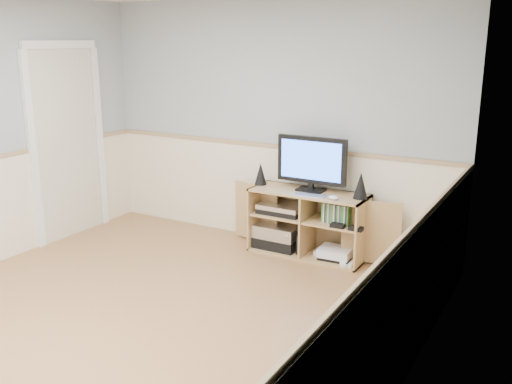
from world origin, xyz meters
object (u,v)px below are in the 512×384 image
(monitor, at_px, (312,162))
(keyboard, at_px, (310,195))
(media_cabinet, at_px, (310,221))
(game_consoles, at_px, (335,253))

(monitor, relative_size, keyboard, 2.44)
(media_cabinet, bearing_deg, monitor, -90.00)
(media_cabinet, relative_size, monitor, 2.53)
(keyboard, relative_size, game_consoles, 0.65)
(media_cabinet, height_order, game_consoles, media_cabinet)
(game_consoles, bearing_deg, media_cabinet, 167.63)
(media_cabinet, distance_m, keyboard, 0.38)
(game_consoles, bearing_deg, keyboard, -150.70)
(monitor, distance_m, keyboard, 0.35)
(monitor, relative_size, game_consoles, 1.58)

